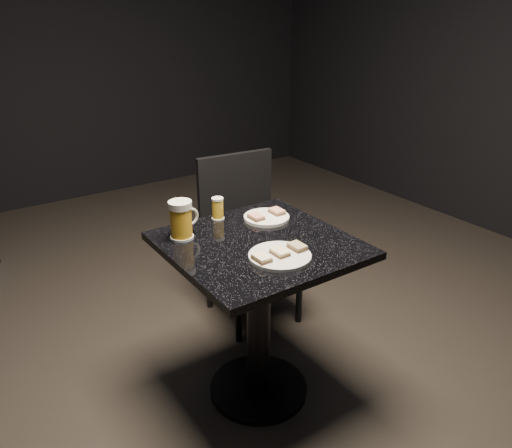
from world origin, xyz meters
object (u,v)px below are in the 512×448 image
at_px(plate_large, 280,256).
at_px(plate_small, 267,217).
at_px(beer_mug, 181,220).
at_px(beer_tumbler, 218,209).
at_px(chair, 246,228).
at_px(table, 259,294).

xyz_separation_m(plate_large, plate_small, (0.17, 0.33, 0.00)).
height_order(plate_large, beer_mug, beer_mug).
bearing_deg(beer_tumbler, plate_large, -89.89).
bearing_deg(plate_large, beer_mug, 121.11).
bearing_deg(beer_mug, chair, 35.04).
distance_m(plate_small, table, 0.34).
xyz_separation_m(plate_small, chair, (0.17, 0.43, -0.25)).
xyz_separation_m(beer_mug, beer_tumbler, (0.22, 0.09, -0.03)).
bearing_deg(plate_small, chair, 67.96).
bearing_deg(plate_large, table, 84.93).
distance_m(plate_large, beer_mug, 0.43).
height_order(plate_large, chair, chair).
distance_m(table, beer_tumbler, 0.41).
relative_size(plate_small, table, 0.27).
relative_size(beer_mug, beer_tumbler, 1.61).
bearing_deg(plate_small, beer_mug, 175.18).
distance_m(table, chair, 0.69).
relative_size(plate_large, plate_small, 1.17).
relative_size(plate_large, table, 0.31).
bearing_deg(plate_small, plate_large, -117.90).
relative_size(plate_small, beer_mug, 1.26).
height_order(plate_large, plate_small, same).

